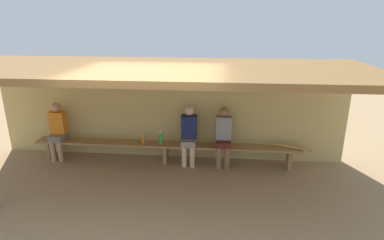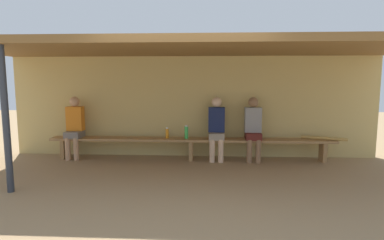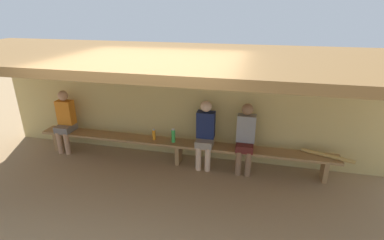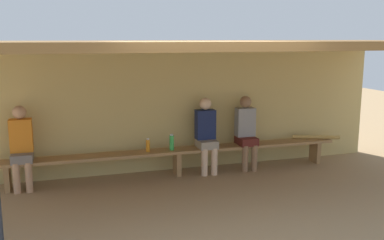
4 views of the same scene
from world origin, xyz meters
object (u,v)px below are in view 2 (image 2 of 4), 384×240
Objects in this scene: water_bottle_orange at (186,132)px; baseball_bat at (324,138)px; support_post at (6,120)px; player_middle at (253,126)px; water_bottle_blue at (167,133)px; player_in_white at (74,125)px; player_with_sunglasses at (216,126)px; bench at (191,142)px.

water_bottle_orange is 0.31× the size of baseball_bat.
support_post is 3.32m from water_bottle_orange.
water_bottle_blue is at bearing -179.99° from player_middle.
player_in_white is 5.27m from baseball_bat.
player_with_sunglasses is (-0.76, 0.00, 0.00)m from player_middle.
water_bottle_blue is (-1.05, -0.00, -0.16)m from player_with_sunglasses.
player_middle is at bearing -160.93° from baseball_bat.
player_middle is 1.82m from water_bottle_blue.
support_post is at bearing -151.83° from player_middle.
water_bottle_orange is at bearing -178.21° from player_with_sunglasses.
player_middle reaches higher than water_bottle_orange.
player_in_white and player_middle have the same top height.
bench is 0.54m from water_bottle_blue.
player_in_white is 3.05m from player_with_sunglasses.
player_with_sunglasses is 1.06m from water_bottle_blue.
player_in_white is (-2.51, 0.00, 0.34)m from bench.
player_in_white is (0.12, 2.10, -0.37)m from support_post.
bench is 6.71× the size of baseball_bat.
player_in_white is 1.00× the size of player_with_sunglasses.
water_bottle_blue is (-0.51, 0.00, 0.18)m from bench.
player_with_sunglasses is 5.84× the size of water_bottle_blue.
bench is at bearing -179.86° from player_middle.
water_bottle_orange is (-1.40, -0.02, -0.13)m from player_middle.
water_bottle_blue is at bearing -0.01° from player_in_white.
player_in_white is 5.84× the size of water_bottle_blue.
bench is at bearing 9.73° from water_bottle_orange.
bench is 1.34m from player_middle.
player_middle is 1.48m from baseball_bat.
player_with_sunglasses reaches higher than bench.
support_post is at bearing -93.18° from player_in_white.
player_middle is 1.00× the size of player_with_sunglasses.
support_post is 3.82m from player_with_sunglasses.
support_post is 9.62× the size of water_bottle_blue.
baseball_bat is at bearing -0.12° from player_middle.
water_bottle_orange is at bearing -0.47° from player_in_white.
support_post reaches higher than player_with_sunglasses.
support_post is 1.65× the size of player_in_white.
player_in_white and player_with_sunglasses have the same top height.
support_post is at bearing -141.38° from bench.
baseball_bat is (1.46, -0.00, -0.24)m from player_middle.
player_in_white is at bearing 179.93° from bench.
player_middle is at bearing 0.00° from player_in_white.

